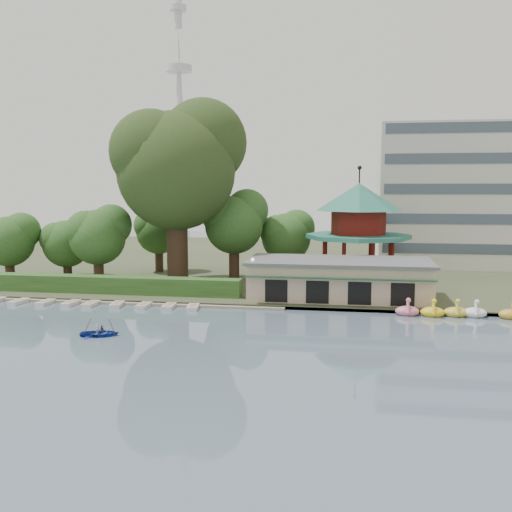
% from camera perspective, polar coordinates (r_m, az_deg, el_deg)
% --- Properties ---
extents(ground_plane, '(220.00, 220.00, 0.00)m').
position_cam_1_polar(ground_plane, '(39.65, -7.14, -10.29)').
color(ground_plane, slate).
rests_on(ground_plane, ground).
extents(shore, '(220.00, 70.00, 0.40)m').
position_cam_1_polar(shore, '(89.71, 2.21, -0.41)').
color(shore, '#424930').
rests_on(shore, ground).
extents(embankment, '(220.00, 0.60, 0.30)m').
position_cam_1_polar(embankment, '(55.89, -2.15, -4.99)').
color(embankment, gray).
rests_on(embankment, ground).
extents(dock, '(34.00, 1.60, 0.24)m').
position_cam_1_polar(dock, '(59.30, -13.65, -4.51)').
color(dock, gray).
rests_on(dock, ground).
extents(boathouse, '(18.60, 9.39, 3.90)m').
position_cam_1_polar(boathouse, '(59.03, 8.32, -2.22)').
color(boathouse, '#CAAD93').
rests_on(boathouse, shore).
extents(pavilion, '(12.40, 12.40, 13.50)m').
position_cam_1_polar(pavilion, '(68.45, 10.21, 3.31)').
color(pavilion, '#CAAD93').
rests_on(pavilion, shore).
extents(office_building, '(38.00, 18.00, 20.00)m').
position_cam_1_polar(office_building, '(88.09, 23.67, 5.09)').
color(office_building, silver).
rests_on(office_building, shore).
extents(broadcast_tower, '(8.00, 8.00, 96.00)m').
position_cam_1_polar(broadcast_tower, '(185.38, -7.65, 13.81)').
color(broadcast_tower, silver).
rests_on(broadcast_tower, ground).
extents(hedge, '(30.00, 2.00, 1.80)m').
position_cam_1_polar(hedge, '(63.25, -15.03, -2.76)').
color(hedge, '#325E26').
rests_on(hedge, shore).
extents(lamp_post, '(0.36, 0.36, 4.28)m').
position_cam_1_polar(lamp_post, '(56.70, -0.34, -1.53)').
color(lamp_post, black).
rests_on(lamp_post, shore).
extents(big_tree, '(15.12, 14.09, 21.65)m').
position_cam_1_polar(big_tree, '(67.50, -7.80, 9.35)').
color(big_tree, '#3A281C').
rests_on(big_tree, shore).
extents(small_trees, '(39.82, 16.53, 11.04)m').
position_cam_1_polar(small_trees, '(71.81, -10.18, 2.43)').
color(small_trees, '#3A281C').
rests_on(small_trees, shore).
extents(swan_boats, '(17.03, 2.11, 1.92)m').
position_cam_1_polar(swan_boats, '(55.58, 22.50, -5.33)').
color(swan_boats, pink).
rests_on(swan_boats, ground).
extents(moored_rowboats, '(24.83, 2.68, 0.36)m').
position_cam_1_polar(moored_rowboats, '(59.41, -17.17, -4.55)').
color(moored_rowboats, silver).
rests_on(moored_rowboats, ground).
extents(rowboat_with_passengers, '(4.79, 3.90, 2.01)m').
position_cam_1_polar(rowboat_with_passengers, '(46.99, -15.37, -7.19)').
color(rowboat_with_passengers, '#19319A').
rests_on(rowboat_with_passengers, ground).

